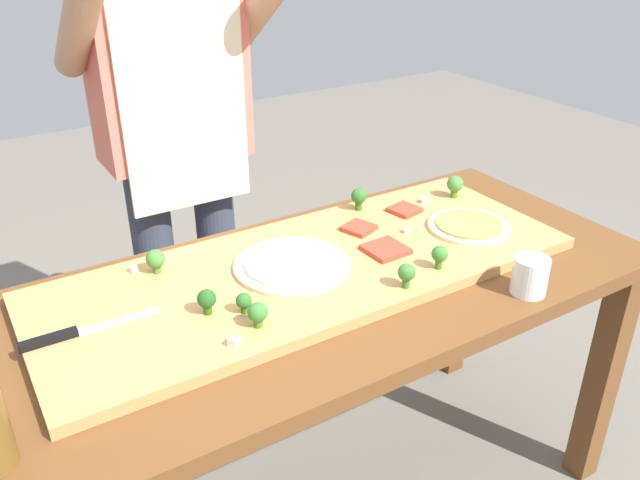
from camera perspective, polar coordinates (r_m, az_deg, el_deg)
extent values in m
cube|color=brown|center=(2.02, 23.66, -10.99)|extent=(0.07, 0.07, 0.72)
cube|color=brown|center=(2.31, 12.11, -3.81)|extent=(0.07, 0.07, 0.72)
cube|color=brown|center=(1.52, 0.30, -4.26)|extent=(1.61, 0.71, 0.04)
cube|color=tan|center=(1.53, -0.86, -2.56)|extent=(1.28, 0.48, 0.03)
cube|color=#B7BABF|center=(1.38, -17.26, -6.84)|extent=(0.16, 0.02, 0.00)
cube|color=black|center=(1.36, -22.85, -8.10)|extent=(0.11, 0.02, 0.02)
cylinder|color=beige|center=(1.73, 13.01, 1.17)|extent=(0.21, 0.21, 0.01)
cylinder|color=#899E4C|center=(1.73, 13.04, 1.41)|extent=(0.17, 0.17, 0.01)
cylinder|color=beige|center=(1.51, -2.48, -2.24)|extent=(0.27, 0.27, 0.01)
cylinder|color=beige|center=(1.50, -2.49, -1.97)|extent=(0.22, 0.22, 0.01)
cube|color=#BC3D28|center=(1.68, 3.43, 1.07)|extent=(0.09, 0.09, 0.01)
cube|color=#BC3D28|center=(1.58, 5.83, -0.83)|extent=(0.10, 0.10, 0.01)
cube|color=#BC3D28|center=(1.79, 7.47, 2.66)|extent=(0.09, 0.09, 0.01)
cylinder|color=#366618|center=(1.35, -6.69, -6.06)|extent=(0.01, 0.01, 0.02)
sphere|color=#2D6623|center=(1.34, -6.74, -5.34)|extent=(0.03, 0.03, 0.03)
cylinder|color=#3F7220|center=(1.44, 7.59, -3.73)|extent=(0.02, 0.02, 0.02)
sphere|color=#38752D|center=(1.42, 7.65, -2.84)|extent=(0.04, 0.04, 0.04)
cylinder|color=#3F7220|center=(1.52, 10.43, -2.06)|extent=(0.02, 0.02, 0.02)
sphere|color=#38752D|center=(1.51, 10.51, -1.21)|extent=(0.04, 0.04, 0.04)
cylinder|color=#2C5915|center=(1.36, -9.89, -6.00)|extent=(0.02, 0.02, 0.02)
sphere|color=#23561E|center=(1.34, -9.97, -5.12)|extent=(0.04, 0.04, 0.04)
cylinder|color=#3F7220|center=(1.31, -5.48, -7.23)|extent=(0.02, 0.02, 0.02)
sphere|color=#38752D|center=(1.29, -5.53, -6.36)|extent=(0.04, 0.04, 0.04)
cylinder|color=#487A23|center=(1.53, -14.21, -2.44)|extent=(0.02, 0.02, 0.02)
sphere|color=#427F33|center=(1.52, -14.32, -1.62)|extent=(0.04, 0.04, 0.04)
cylinder|color=#366618|center=(1.79, 3.42, 3.07)|extent=(0.02, 0.02, 0.03)
sphere|color=#2D6623|center=(1.78, 3.45, 3.89)|extent=(0.04, 0.04, 0.04)
cylinder|color=#487A23|center=(1.90, 11.75, 4.07)|extent=(0.02, 0.02, 0.02)
sphere|color=#427F33|center=(1.89, 11.83, 4.88)|extent=(0.05, 0.05, 0.05)
cube|color=silver|center=(1.85, 9.26, 3.52)|extent=(0.03, 0.03, 0.02)
cube|color=silver|center=(1.67, 7.68, 0.84)|extent=(0.02, 0.02, 0.01)
cube|color=white|center=(1.55, -16.16, -2.48)|extent=(0.02, 0.02, 0.01)
cube|color=white|center=(1.26, -7.62, -8.89)|extent=(0.03, 0.03, 0.02)
cylinder|color=white|center=(1.51, 18.03, -3.01)|extent=(0.08, 0.08, 0.09)
cylinder|color=white|center=(1.52, 17.94, -3.57)|extent=(0.07, 0.07, 0.05)
cylinder|color=#333847|center=(2.07, -13.87, -5.07)|extent=(0.12, 0.12, 0.90)
cylinder|color=#333847|center=(2.13, -8.81, -3.63)|extent=(0.12, 0.12, 0.90)
cube|color=#DB6B5B|center=(1.83, -13.44, 15.35)|extent=(0.40, 0.20, 0.55)
cube|color=beige|center=(1.75, -11.92, 12.17)|extent=(0.34, 0.01, 0.60)
cylinder|color=tan|center=(1.65, -20.51, 17.47)|extent=(0.08, 0.39, 0.31)
cylinder|color=tan|center=(1.81, -5.46, 19.69)|extent=(0.08, 0.39, 0.31)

